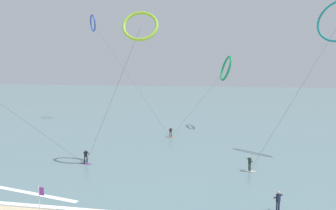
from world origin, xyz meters
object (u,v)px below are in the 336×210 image
object	(u,v)px
surfer_ivory	(250,165)
kite_lime	(140,26)
surfer_violet	(86,158)
surfer_navy	(278,203)
beach_flag	(40,198)
surfer_coral	(171,133)
kite_emerald	(226,68)
kite_cobalt	(93,23)

from	to	relation	value
surfer_ivory	kite_lime	bearing A→B (deg)	-113.28
surfer_violet	surfer_navy	size ratio (longest dim) A/B	1.00
kite_lime	beach_flag	size ratio (longest dim) A/B	6.95
surfer_coral	kite_emerald	distance (m)	16.90
kite_emerald	surfer_navy	bearing A→B (deg)	-8.34
beach_flag	kite_emerald	bearing A→B (deg)	73.48
kite_cobalt	beach_flag	xyz separation A→B (m)	(17.94, -41.86, -19.90)
surfer_ivory	kite_lime	distance (m)	19.27
surfer_navy	kite_lime	bearing A→B (deg)	99.81
surfer_coral	kite_lime	bearing A→B (deg)	-133.95
surfer_navy	surfer_violet	bearing A→B (deg)	111.36
surfer_navy	kite_emerald	distance (m)	35.18
surfer_coral	surfer_navy	xyz separation A→B (m)	(13.93, -22.95, 0.00)
beach_flag	surfer_coral	bearing A→B (deg)	83.84
surfer_ivory	kite_emerald	bearing A→B (deg)	162.05
surfer_coral	surfer_navy	size ratio (longest dim) A/B	1.00
kite_cobalt	surfer_coral	bearing A→B (deg)	-165.53
surfer_coral	beach_flag	bearing A→B (deg)	-140.42
kite_lime	surfer_navy	bearing A→B (deg)	-42.32
surfer_violet	kite_emerald	bearing A→B (deg)	-172.08
surfer_coral	beach_flag	size ratio (longest dim) A/B	0.67
kite_lime	kite_cobalt	bearing A→B (deg)	114.77
surfer_violet	surfer_ivory	distance (m)	18.68
surfer_navy	kite_cobalt	world-z (taller)	kite_cobalt
kite_cobalt	surfer_ivory	bearing A→B (deg)	-172.26
kite_cobalt	kite_lime	xyz separation A→B (m)	(21.06, -28.46, -5.77)
kite_lime	kite_emerald	size ratio (longest dim) A/B	1.26
surfer_violet	surfer_navy	xyz separation A→B (m)	(20.37, -7.04, 0.00)
surfer_coral	kite_emerald	size ratio (longest dim) A/B	0.12
surfer_coral	beach_flag	distance (m)	28.32
surfer_navy	kite_lime	xyz separation A→B (m)	(-13.85, 8.19, 15.01)
kite_emerald	surfer_coral	bearing A→B (deg)	-57.47
surfer_coral	kite_lime	distance (m)	21.05
surfer_navy	kite_cobalt	bearing A→B (deg)	84.01
surfer_ivory	kite_cobalt	distance (m)	47.90
surfer_ivory	kite_emerald	distance (m)	26.62
surfer_coral	kite_cobalt	world-z (taller)	kite_cobalt
kite_emerald	kite_lime	bearing A→B (deg)	-36.33
surfer_violet	surfer_navy	bearing A→B (deg)	108.43
kite_cobalt	beach_flag	size ratio (longest dim) A/B	9.25
surfer_coral	kite_lime	world-z (taller)	kite_lime
kite_lime	kite_emerald	bearing A→B (deg)	59.96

